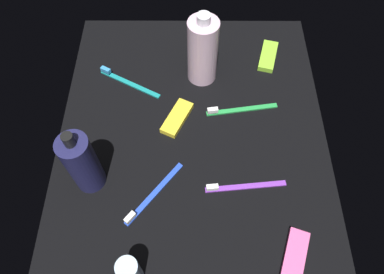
{
  "coord_description": "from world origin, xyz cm",
  "views": [
    {
      "loc": [
        -42.17,
        -0.15,
        73.92
      ],
      "look_at": [
        0.0,
        0.0,
        3.0
      ],
      "focal_mm": 33.59,
      "sensor_mm": 36.0,
      "label": 1
    }
  ],
  "objects_px": {
    "snack_bar_lime": "(267,56)",
    "toothbrush_purple": "(240,186)",
    "deodorant_stick": "(129,272)",
    "toothbrush_teal": "(126,81)",
    "bodywash_bottle": "(202,51)",
    "lotion_bottle": "(81,163)",
    "toothbrush_blue": "(150,196)",
    "snack_bar_yellow": "(176,118)",
    "snack_bar_pink": "(294,256)",
    "toothbrush_green": "(237,109)"
  },
  "relations": [
    {
      "from": "toothbrush_purple",
      "to": "snack_bar_yellow",
      "type": "distance_m",
      "value": 0.23
    },
    {
      "from": "deodorant_stick",
      "to": "toothbrush_green",
      "type": "height_order",
      "value": "deodorant_stick"
    },
    {
      "from": "deodorant_stick",
      "to": "toothbrush_purple",
      "type": "relative_size",
      "value": 0.55
    },
    {
      "from": "snack_bar_lime",
      "to": "toothbrush_purple",
      "type": "bearing_deg",
      "value": -179.84
    },
    {
      "from": "lotion_bottle",
      "to": "snack_bar_yellow",
      "type": "relative_size",
      "value": 1.84
    },
    {
      "from": "toothbrush_purple",
      "to": "toothbrush_green",
      "type": "bearing_deg",
      "value": -1.62
    },
    {
      "from": "toothbrush_teal",
      "to": "snack_bar_lime",
      "type": "xyz_separation_m",
      "value": [
        0.09,
        -0.38,
        0.0
      ]
    },
    {
      "from": "deodorant_stick",
      "to": "toothbrush_blue",
      "type": "height_order",
      "value": "deodorant_stick"
    },
    {
      "from": "lotion_bottle",
      "to": "bodywash_bottle",
      "type": "distance_m",
      "value": 0.39
    },
    {
      "from": "toothbrush_blue",
      "to": "snack_bar_yellow",
      "type": "relative_size",
      "value": 1.42
    },
    {
      "from": "toothbrush_green",
      "to": "snack_bar_yellow",
      "type": "relative_size",
      "value": 1.73
    },
    {
      "from": "toothbrush_green",
      "to": "toothbrush_blue",
      "type": "relative_size",
      "value": 1.21
    },
    {
      "from": "deodorant_stick",
      "to": "snack_bar_pink",
      "type": "bearing_deg",
      "value": -82.76
    },
    {
      "from": "lotion_bottle",
      "to": "toothbrush_teal",
      "type": "distance_m",
      "value": 0.29
    },
    {
      "from": "deodorant_stick",
      "to": "toothbrush_teal",
      "type": "relative_size",
      "value": 0.61
    },
    {
      "from": "toothbrush_purple",
      "to": "toothbrush_teal",
      "type": "bearing_deg",
      "value": 43.51
    },
    {
      "from": "lotion_bottle",
      "to": "toothbrush_purple",
      "type": "distance_m",
      "value": 0.34
    },
    {
      "from": "bodywash_bottle",
      "to": "toothbrush_purple",
      "type": "relative_size",
      "value": 1.11
    },
    {
      "from": "bodywash_bottle",
      "to": "toothbrush_purple",
      "type": "distance_m",
      "value": 0.34
    },
    {
      "from": "toothbrush_purple",
      "to": "snack_bar_pink",
      "type": "distance_m",
      "value": 0.18
    },
    {
      "from": "deodorant_stick",
      "to": "toothbrush_purple",
      "type": "height_order",
      "value": "deodorant_stick"
    },
    {
      "from": "lotion_bottle",
      "to": "toothbrush_blue",
      "type": "relative_size",
      "value": 1.29
    },
    {
      "from": "snack_bar_yellow",
      "to": "snack_bar_lime",
      "type": "bearing_deg",
      "value": -24.18
    },
    {
      "from": "bodywash_bottle",
      "to": "toothbrush_purple",
      "type": "bearing_deg",
      "value": -165.6
    },
    {
      "from": "bodywash_bottle",
      "to": "snack_bar_lime",
      "type": "relative_size",
      "value": 1.93
    },
    {
      "from": "snack_bar_pink",
      "to": "bodywash_bottle",
      "type": "bearing_deg",
      "value": 40.31
    },
    {
      "from": "toothbrush_purple",
      "to": "toothbrush_blue",
      "type": "height_order",
      "value": "same"
    },
    {
      "from": "toothbrush_blue",
      "to": "bodywash_bottle",
      "type": "bearing_deg",
      "value": -18.2
    },
    {
      "from": "bodywash_bottle",
      "to": "snack_bar_yellow",
      "type": "xyz_separation_m",
      "value": [
        -0.14,
        0.06,
        -0.08
      ]
    },
    {
      "from": "snack_bar_pink",
      "to": "toothbrush_blue",
      "type": "bearing_deg",
      "value": 86.45
    },
    {
      "from": "toothbrush_teal",
      "to": "snack_bar_lime",
      "type": "bearing_deg",
      "value": -76.94
    },
    {
      "from": "bodywash_bottle",
      "to": "snack_bar_yellow",
      "type": "relative_size",
      "value": 1.93
    },
    {
      "from": "bodywash_bottle",
      "to": "snack_bar_lime",
      "type": "xyz_separation_m",
      "value": [
        0.06,
        -0.18,
        -0.08
      ]
    },
    {
      "from": "toothbrush_teal",
      "to": "toothbrush_purple",
      "type": "bearing_deg",
      "value": -136.49
    },
    {
      "from": "toothbrush_teal",
      "to": "snack_bar_pink",
      "type": "bearing_deg",
      "value": -139.57
    },
    {
      "from": "bodywash_bottle",
      "to": "toothbrush_blue",
      "type": "height_order",
      "value": "bodywash_bottle"
    },
    {
      "from": "toothbrush_purple",
      "to": "snack_bar_lime",
      "type": "bearing_deg",
      "value": -14.57
    },
    {
      "from": "bodywash_bottle",
      "to": "toothbrush_green",
      "type": "distance_m",
      "value": 0.17
    },
    {
      "from": "snack_bar_lime",
      "to": "bodywash_bottle",
      "type": "bearing_deg",
      "value": 123.67
    },
    {
      "from": "toothbrush_purple",
      "to": "snack_bar_lime",
      "type": "distance_m",
      "value": 0.4
    },
    {
      "from": "snack_bar_lime",
      "to": "snack_bar_yellow",
      "type": "relative_size",
      "value": 1.0
    },
    {
      "from": "snack_bar_yellow",
      "to": "lotion_bottle",
      "type": "bearing_deg",
      "value": 156.89
    },
    {
      "from": "toothbrush_purple",
      "to": "snack_bar_yellow",
      "type": "bearing_deg",
      "value": 38.83
    },
    {
      "from": "lotion_bottle",
      "to": "snack_bar_yellow",
      "type": "bearing_deg",
      "value": -49.04
    },
    {
      "from": "toothbrush_green",
      "to": "snack_bar_yellow",
      "type": "bearing_deg",
      "value": 100.26
    },
    {
      "from": "lotion_bottle",
      "to": "bodywash_bottle",
      "type": "height_order",
      "value": "bodywash_bottle"
    },
    {
      "from": "toothbrush_purple",
      "to": "toothbrush_blue",
      "type": "xyz_separation_m",
      "value": [
        -0.02,
        0.2,
        0.0
      ]
    },
    {
      "from": "bodywash_bottle",
      "to": "toothbrush_teal",
      "type": "height_order",
      "value": "bodywash_bottle"
    },
    {
      "from": "bodywash_bottle",
      "to": "snack_bar_yellow",
      "type": "bearing_deg",
      "value": 156.34
    },
    {
      "from": "toothbrush_purple",
      "to": "toothbrush_green",
      "type": "height_order",
      "value": "same"
    }
  ]
}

